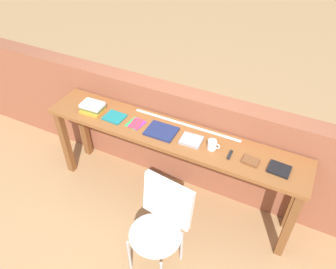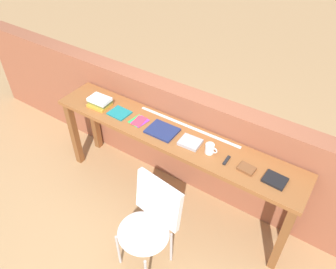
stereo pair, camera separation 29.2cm
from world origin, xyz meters
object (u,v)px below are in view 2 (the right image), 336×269
leather_journal_brown (247,169)px  book_repair_rightmost (275,180)px  magazine_cycling (119,113)px  pamphlet_pile_colourful (139,121)px  multitool_folded (227,160)px  book_open_centre (162,131)px  chair_white_moulded (149,222)px  book_stack_leftmost (100,102)px  mug (210,149)px

leather_journal_brown → book_repair_rightmost: leather_journal_brown is taller
magazine_cycling → pamphlet_pile_colourful: 0.23m
pamphlet_pile_colourful → multitool_folded: size_ratio=1.57×
book_repair_rightmost → book_open_centre: bearing=-177.1°
pamphlet_pile_colourful → multitool_folded: 0.92m
chair_white_moulded → multitool_folded: multitool_folded is taller
book_stack_leftmost → chair_white_moulded: bearing=-31.3°
book_open_centre → leather_journal_brown: size_ratio=2.10×
pamphlet_pile_colourful → book_repair_rightmost: size_ratio=1.00×
pamphlet_pile_colourful → leather_journal_brown: 1.10m
book_open_centre → mug: 0.49m
book_stack_leftmost → leather_journal_brown: (1.58, -0.00, -0.03)m
chair_white_moulded → book_open_centre: size_ratio=3.27×
mug → book_repair_rightmost: (0.57, 0.00, -0.03)m
multitool_folded → book_stack_leftmost: bearing=179.8°
book_open_centre → mug: mug is taller
book_open_centre → multitool_folded: size_ratio=2.48×
mug → multitool_folded: 0.17m
book_stack_leftmost → multitool_folded: bearing=-0.2°
pamphlet_pile_colourful → book_repair_rightmost: book_repair_rightmost is taller
chair_white_moulded → mug: bearing=75.0°
chair_white_moulded → pamphlet_pile_colourful: bearing=131.5°
chair_white_moulded → book_open_centre: book_open_centre is taller
chair_white_moulded → book_open_centre: (-0.32, 0.66, 0.36)m
mug → pamphlet_pile_colourful: bearing=179.5°
magazine_cycling → multitool_folded: bearing=1.7°
magazine_cycling → multitool_folded: same height
chair_white_moulded → book_repair_rightmost: 1.06m
chair_white_moulded → multitool_folded: bearing=62.1°
magazine_cycling → chair_white_moulded: bearing=-36.5°
book_open_centre → pamphlet_pile_colourful: bearing=179.4°
chair_white_moulded → book_open_centre: 0.82m
magazine_cycling → pamphlet_pile_colourful: (0.23, 0.01, -0.00)m
mug → magazine_cycling: bearing=-179.9°
pamphlet_pile_colourful → leather_journal_brown: leather_journal_brown is taller
magazine_cycling → book_open_centre: (0.50, 0.01, 0.00)m
chair_white_moulded → book_repair_rightmost: bearing=41.2°
pamphlet_pile_colourful → leather_journal_brown: bearing=-0.9°
book_open_centre → book_repair_rightmost: bearing=-0.7°
pamphlet_pile_colourful → mug: size_ratio=1.57×
multitool_folded → magazine_cycling: bearing=179.5°
chair_white_moulded → book_repair_rightmost: size_ratio=5.17×
leather_journal_brown → book_repair_rightmost: size_ratio=0.75×
chair_white_moulded → magazine_cycling: (-0.82, 0.65, 0.36)m
multitool_folded → book_repair_rightmost: 0.41m
book_stack_leftmost → mug: 1.24m
book_stack_leftmost → multitool_folded: 1.40m
book_stack_leftmost → mug: book_stack_leftmost is taller
book_stack_leftmost → book_repair_rightmost: (1.81, 0.01, -0.04)m
book_open_centre → book_repair_rightmost: book_repair_rightmost is taller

